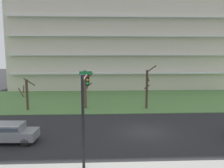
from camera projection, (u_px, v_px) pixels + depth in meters
ground at (145, 132)px, 20.86m from camera, size 160.00×160.00×0.00m
grass_lawn_strip at (128, 100)px, 34.70m from camera, size 80.00×16.00×0.08m
apartment_building at (120, 46)px, 48.35m from camera, size 42.23×14.90×16.76m
tree_far_left at (27, 94)px, 28.12m from camera, size 2.17×1.43×4.18m
tree_left at (86, 88)px, 29.09m from camera, size 1.60×1.46×4.92m
tree_center at (147, 88)px, 28.92m from camera, size 1.47×1.51×5.58m
sedan_gray_near_left at (9, 132)px, 18.26m from camera, size 4.48×2.01×1.57m
traffic_signal_mast at (85, 99)px, 15.35m from camera, size 0.90×5.27×5.91m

